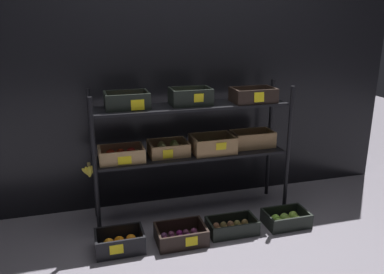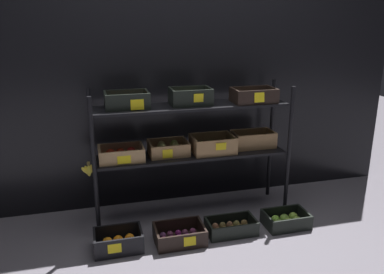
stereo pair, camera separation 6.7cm
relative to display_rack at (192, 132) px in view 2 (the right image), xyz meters
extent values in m
plane|color=slate|center=(0.00, -0.01, -0.71)|extent=(10.00, 10.00, 0.00)
cube|color=black|center=(0.00, 0.36, 0.28)|extent=(3.94, 0.12, 1.97)
cylinder|color=black|center=(-0.77, -0.18, -0.18)|extent=(0.03, 0.03, 1.07)
cylinder|color=black|center=(0.77, -0.18, -0.18)|extent=(0.03, 0.03, 1.07)
cylinder|color=black|center=(-0.77, 0.16, -0.18)|extent=(0.03, 0.03, 1.07)
cylinder|color=black|center=(0.77, 0.16, -0.18)|extent=(0.03, 0.03, 1.07)
cube|color=black|center=(0.00, -0.01, -0.19)|extent=(1.50, 0.31, 0.02)
cube|color=black|center=(0.00, -0.01, 0.21)|extent=(1.50, 0.31, 0.02)
cube|color=tan|center=(-0.56, -0.01, -0.18)|extent=(0.34, 0.23, 0.01)
cube|color=tan|center=(-0.56, -0.11, -0.12)|extent=(0.34, 0.02, 0.09)
cube|color=tan|center=(-0.56, 0.10, -0.12)|extent=(0.34, 0.02, 0.09)
cube|color=tan|center=(-0.72, -0.01, -0.12)|extent=(0.02, 0.20, 0.09)
cube|color=tan|center=(-0.40, -0.01, -0.12)|extent=(0.02, 0.20, 0.09)
sphere|color=red|center=(-0.64, -0.04, -0.13)|extent=(0.07, 0.07, 0.07)
sphere|color=red|center=(-0.56, -0.04, -0.13)|extent=(0.07, 0.07, 0.07)
sphere|color=red|center=(-0.48, -0.04, -0.13)|extent=(0.07, 0.07, 0.07)
sphere|color=red|center=(-0.64, 0.03, -0.13)|extent=(0.07, 0.07, 0.07)
sphere|color=red|center=(-0.56, 0.03, -0.13)|extent=(0.07, 0.07, 0.07)
sphere|color=red|center=(-0.48, 0.03, -0.13)|extent=(0.07, 0.07, 0.07)
cube|color=yellow|center=(-0.55, -0.12, -0.14)|extent=(0.10, 0.01, 0.06)
cube|color=#A87F51|center=(-0.19, 0.03, -0.18)|extent=(0.31, 0.24, 0.01)
cube|color=#A87F51|center=(-0.19, -0.08, -0.12)|extent=(0.31, 0.02, 0.09)
cube|color=#A87F51|center=(-0.19, 0.14, -0.12)|extent=(0.31, 0.02, 0.09)
cube|color=#A87F51|center=(-0.33, 0.03, -0.12)|extent=(0.02, 0.21, 0.09)
cube|color=#A87F51|center=(-0.04, 0.03, -0.12)|extent=(0.02, 0.21, 0.09)
ellipsoid|color=tan|center=(-0.24, 0.00, -0.12)|extent=(0.07, 0.07, 0.09)
ellipsoid|color=#BCBF5B|center=(-0.13, 0.00, -0.12)|extent=(0.07, 0.07, 0.09)
ellipsoid|color=tan|center=(-0.23, 0.06, -0.12)|extent=(0.07, 0.07, 0.09)
ellipsoid|color=#A7C04D|center=(-0.13, 0.07, -0.12)|extent=(0.07, 0.07, 0.09)
cube|color=yellow|center=(-0.22, -0.09, -0.14)|extent=(0.08, 0.01, 0.07)
cube|color=#A87F51|center=(0.18, 0.00, -0.18)|extent=(0.34, 0.26, 0.01)
cube|color=#A87F51|center=(0.18, -0.12, -0.11)|extent=(0.34, 0.02, 0.12)
cube|color=#A87F51|center=(0.18, 0.12, -0.11)|extent=(0.34, 0.02, 0.12)
cube|color=#A87F51|center=(0.01, 0.00, -0.11)|extent=(0.02, 0.22, 0.12)
cube|color=#A87F51|center=(0.34, 0.00, -0.11)|extent=(0.02, 0.22, 0.12)
sphere|color=#92C247|center=(0.10, -0.04, -0.13)|extent=(0.07, 0.07, 0.07)
sphere|color=#81BE3A|center=(0.18, -0.04, -0.13)|extent=(0.07, 0.07, 0.07)
sphere|color=#84BE47|center=(0.26, -0.04, -0.13)|extent=(0.07, 0.07, 0.07)
sphere|color=#86B13A|center=(0.09, 0.04, -0.13)|extent=(0.07, 0.07, 0.07)
sphere|color=#90C530|center=(0.17, 0.04, -0.13)|extent=(0.07, 0.07, 0.07)
sphere|color=#98C73F|center=(0.26, 0.03, -0.13)|extent=(0.07, 0.07, 0.07)
cube|color=yellow|center=(0.20, -0.13, -0.10)|extent=(0.08, 0.01, 0.06)
cube|color=#A87F51|center=(0.54, 0.04, -0.18)|extent=(0.35, 0.20, 0.01)
cube|color=#A87F51|center=(0.54, -0.06, -0.11)|extent=(0.35, 0.02, 0.12)
cube|color=#A87F51|center=(0.54, 0.13, -0.11)|extent=(0.35, 0.02, 0.12)
cube|color=#A87F51|center=(0.38, 0.04, -0.11)|extent=(0.02, 0.17, 0.12)
cube|color=#A87F51|center=(0.71, 0.04, -0.11)|extent=(0.02, 0.17, 0.12)
ellipsoid|color=yellow|center=(0.45, 0.01, -0.13)|extent=(0.06, 0.06, 0.08)
ellipsoid|color=yellow|center=(0.51, 0.01, -0.13)|extent=(0.06, 0.06, 0.08)
ellipsoid|color=yellow|center=(0.58, 0.00, -0.13)|extent=(0.06, 0.06, 0.08)
ellipsoid|color=yellow|center=(0.64, 0.01, -0.13)|extent=(0.06, 0.06, 0.08)
ellipsoid|color=yellow|center=(0.45, 0.07, -0.13)|extent=(0.06, 0.06, 0.08)
ellipsoid|color=yellow|center=(0.51, 0.06, -0.13)|extent=(0.06, 0.06, 0.08)
ellipsoid|color=yellow|center=(0.57, 0.06, -0.13)|extent=(0.06, 0.06, 0.08)
ellipsoid|color=yellow|center=(0.64, 0.06, -0.13)|extent=(0.06, 0.06, 0.08)
cube|color=black|center=(-0.50, 0.02, 0.23)|extent=(0.33, 0.23, 0.01)
cube|color=black|center=(-0.50, -0.08, 0.29)|extent=(0.33, 0.02, 0.11)
cube|color=black|center=(-0.50, 0.13, 0.29)|extent=(0.33, 0.02, 0.11)
cube|color=black|center=(-0.65, 0.02, 0.29)|extent=(0.02, 0.19, 0.11)
cube|color=black|center=(-0.34, 0.02, 0.29)|extent=(0.02, 0.19, 0.11)
sphere|color=orange|center=(-0.58, -0.01, 0.26)|extent=(0.06, 0.06, 0.06)
sphere|color=orange|center=(-0.50, -0.01, 0.26)|extent=(0.06, 0.06, 0.06)
sphere|color=orange|center=(-0.42, -0.01, 0.26)|extent=(0.06, 0.06, 0.06)
sphere|color=orange|center=(-0.58, 0.06, 0.26)|extent=(0.06, 0.06, 0.06)
sphere|color=orange|center=(-0.49, 0.05, 0.26)|extent=(0.06, 0.06, 0.06)
sphere|color=orange|center=(-0.42, 0.05, 0.26)|extent=(0.06, 0.06, 0.06)
cube|color=yellow|center=(-0.43, -0.09, 0.26)|extent=(0.10, 0.01, 0.08)
cube|color=black|center=(-0.01, 0.01, 0.23)|extent=(0.31, 0.21, 0.01)
cube|color=black|center=(-0.01, -0.09, 0.29)|extent=(0.31, 0.02, 0.12)
cube|color=black|center=(-0.01, 0.10, 0.29)|extent=(0.31, 0.02, 0.12)
cube|color=black|center=(-0.16, 0.01, 0.29)|extent=(0.02, 0.18, 0.12)
cube|color=black|center=(0.14, 0.01, 0.29)|extent=(0.02, 0.18, 0.12)
sphere|color=#D8C649|center=(-0.06, -0.02, 0.27)|extent=(0.07, 0.07, 0.07)
sphere|color=gold|center=(0.04, -0.01, 0.27)|extent=(0.07, 0.07, 0.07)
sphere|color=#E5BC58|center=(-0.06, 0.04, 0.27)|extent=(0.07, 0.07, 0.07)
sphere|color=#E1C14F|center=(0.04, 0.03, 0.27)|extent=(0.07, 0.07, 0.07)
cube|color=yellow|center=(0.03, -0.10, 0.29)|extent=(0.07, 0.01, 0.06)
cube|color=black|center=(0.50, -0.04, 0.23)|extent=(0.34, 0.22, 0.01)
cube|color=black|center=(0.50, -0.14, 0.28)|extent=(0.34, 0.02, 0.10)
cube|color=black|center=(0.50, 0.06, 0.28)|extent=(0.34, 0.02, 0.10)
cube|color=black|center=(0.34, -0.04, 0.28)|extent=(0.02, 0.18, 0.10)
cube|color=black|center=(0.66, -0.04, 0.28)|extent=(0.02, 0.18, 0.10)
ellipsoid|color=brown|center=(0.40, -0.07, 0.27)|extent=(0.05, 0.05, 0.07)
ellipsoid|color=brown|center=(0.46, -0.07, 0.27)|extent=(0.05, 0.05, 0.07)
ellipsoid|color=brown|center=(0.53, -0.07, 0.27)|extent=(0.05, 0.05, 0.07)
ellipsoid|color=brown|center=(0.60, -0.07, 0.27)|extent=(0.05, 0.05, 0.07)
ellipsoid|color=brown|center=(0.41, 0.00, 0.27)|extent=(0.05, 0.05, 0.07)
ellipsoid|color=brown|center=(0.47, -0.01, 0.27)|extent=(0.05, 0.05, 0.07)
ellipsoid|color=brown|center=(0.53, 0.00, 0.27)|extent=(0.05, 0.05, 0.07)
ellipsoid|color=brown|center=(0.59, 0.00, 0.27)|extent=(0.05, 0.05, 0.07)
cube|color=yellow|center=(0.50, -0.15, 0.28)|extent=(0.08, 0.01, 0.08)
cylinder|color=brown|center=(-0.81, -0.09, -0.16)|extent=(0.02, 0.02, 0.02)
ellipsoid|color=yellow|center=(-0.83, -0.10, -0.21)|extent=(0.08, 0.03, 0.08)
ellipsoid|color=yellow|center=(-0.82, -0.10, -0.21)|extent=(0.06, 0.03, 0.09)
ellipsoid|color=yellow|center=(-0.81, -0.10, -0.21)|extent=(0.03, 0.03, 0.09)
ellipsoid|color=yellow|center=(-0.80, -0.09, -0.21)|extent=(0.06, 0.03, 0.09)
ellipsoid|color=yellow|center=(-0.79, -0.08, -0.21)|extent=(0.08, 0.03, 0.09)
cube|color=black|center=(-0.64, -0.40, -0.70)|extent=(0.34, 0.23, 0.01)
cube|color=black|center=(-0.64, -0.51, -0.63)|extent=(0.34, 0.02, 0.13)
cube|color=black|center=(-0.64, -0.29, -0.63)|extent=(0.34, 0.02, 0.13)
cube|color=black|center=(-0.81, -0.40, -0.63)|extent=(0.02, 0.20, 0.13)
cube|color=black|center=(-0.48, -0.40, -0.63)|extent=(0.02, 0.20, 0.13)
sphere|color=orange|center=(-0.72, -0.43, -0.66)|extent=(0.07, 0.07, 0.07)
sphere|color=orange|center=(-0.64, -0.44, -0.66)|extent=(0.07, 0.07, 0.07)
sphere|color=orange|center=(-0.56, -0.43, -0.66)|extent=(0.07, 0.07, 0.07)
sphere|color=orange|center=(-0.72, -0.37, -0.66)|extent=(0.07, 0.07, 0.07)
sphere|color=orange|center=(-0.64, -0.37, -0.66)|extent=(0.07, 0.07, 0.07)
sphere|color=orange|center=(-0.56, -0.37, -0.66)|extent=(0.07, 0.07, 0.07)
cube|color=yellow|center=(-0.68, -0.52, -0.63)|extent=(0.09, 0.01, 0.07)
cube|color=black|center=(-0.20, -0.42, -0.70)|extent=(0.36, 0.26, 0.01)
cube|color=black|center=(-0.20, -0.54, -0.64)|extent=(0.36, 0.02, 0.11)
cube|color=black|center=(-0.20, -0.30, -0.64)|extent=(0.36, 0.02, 0.11)
cube|color=black|center=(-0.38, -0.42, -0.64)|extent=(0.02, 0.22, 0.11)
cube|color=black|center=(-0.03, -0.42, -0.64)|extent=(0.02, 0.22, 0.11)
sphere|color=#641C50|center=(-0.32, -0.48, -0.67)|extent=(0.05, 0.05, 0.05)
sphere|color=#5B2349|center=(-0.26, -0.47, -0.67)|extent=(0.05, 0.05, 0.05)
sphere|color=#641E4B|center=(-0.20, -0.48, -0.67)|extent=(0.05, 0.05, 0.05)
sphere|color=#67205A|center=(-0.15, -0.48, -0.67)|extent=(0.05, 0.05, 0.05)
sphere|color=#5B2647|center=(-0.09, -0.47, -0.67)|extent=(0.05, 0.05, 0.05)
sphere|color=#6B2848|center=(-0.32, -0.41, -0.67)|extent=(0.05, 0.05, 0.05)
sphere|color=#6B2553|center=(-0.26, -0.42, -0.67)|extent=(0.05, 0.05, 0.05)
sphere|color=#5F1A58|center=(-0.20, -0.42, -0.67)|extent=(0.05, 0.05, 0.05)
sphere|color=#56185C|center=(-0.15, -0.42, -0.67)|extent=(0.05, 0.05, 0.05)
sphere|color=#5F2F47|center=(-0.09, -0.41, -0.67)|extent=(0.05, 0.05, 0.05)
sphere|color=#5A2F58|center=(-0.32, -0.36, -0.67)|extent=(0.05, 0.05, 0.05)
sphere|color=#632D4A|center=(-0.26, -0.36, -0.67)|extent=(0.05, 0.05, 0.05)
sphere|color=#69185A|center=(-0.20, -0.36, -0.67)|extent=(0.05, 0.05, 0.05)
sphere|color=#5A2C46|center=(-0.15, -0.36, -0.67)|extent=(0.05, 0.05, 0.05)
sphere|color=#6B2D53|center=(-0.09, -0.36, -0.67)|extent=(0.05, 0.05, 0.05)
cube|color=yellow|center=(-0.16, -0.55, -0.64)|extent=(0.09, 0.01, 0.07)
cube|color=black|center=(0.20, -0.40, -0.70)|extent=(0.37, 0.21, 0.01)
cube|color=black|center=(0.20, -0.50, -0.65)|extent=(0.37, 0.02, 0.10)
cube|color=black|center=(0.20, -0.30, -0.65)|extent=(0.37, 0.02, 0.10)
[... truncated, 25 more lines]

